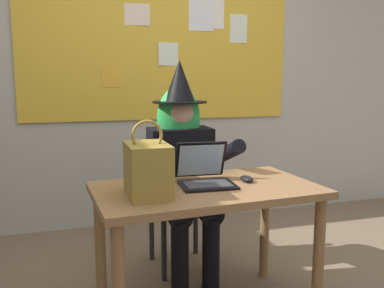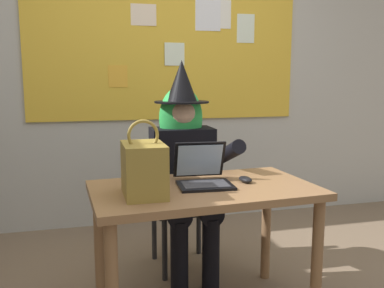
% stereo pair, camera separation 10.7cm
% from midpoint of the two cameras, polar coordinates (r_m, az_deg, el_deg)
% --- Properties ---
extents(wall_back_bulletin, '(5.28, 1.83, 2.79)m').
position_cam_midpoint_polar(wall_back_bulletin, '(3.79, -5.34, 10.41)').
color(wall_back_bulletin, '#B2B2AD').
rests_on(wall_back_bulletin, ground).
extents(desk_main, '(1.23, 0.76, 0.74)m').
position_cam_midpoint_polar(desk_main, '(2.27, 0.60, -8.46)').
color(desk_main, '#8E6642').
rests_on(desk_main, ground).
extents(chair_at_desk, '(0.44, 0.44, 0.91)m').
position_cam_midpoint_polar(chair_at_desk, '(2.96, -3.06, -6.69)').
color(chair_at_desk, black).
rests_on(chair_at_desk, ground).
extents(person_costumed, '(0.60, 0.65, 1.43)m').
position_cam_midpoint_polar(person_costumed, '(2.78, -2.46, -1.72)').
color(person_costumed, black).
rests_on(person_costumed, ground).
extents(laptop, '(0.31, 0.34, 0.23)m').
position_cam_midpoint_polar(laptop, '(2.29, 0.43, -4.26)').
color(laptop, black).
rests_on(laptop, desk_main).
extents(computer_mouse, '(0.07, 0.11, 0.03)m').
position_cam_midpoint_polar(computer_mouse, '(2.35, 6.21, -4.78)').
color(computer_mouse, black).
rests_on(computer_mouse, desk_main).
extents(handbag, '(0.20, 0.30, 0.38)m').
position_cam_midpoint_polar(handbag, '(2.06, -7.59, -3.43)').
color(handbag, olive).
rests_on(handbag, desk_main).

